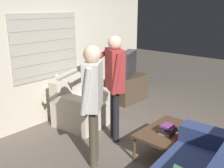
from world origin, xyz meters
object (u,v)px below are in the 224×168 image
(armchair_beige, at_px, (82,106))
(floor_fan, at_px, (111,106))
(person_left_standing, at_px, (92,92))
(soda_can, at_px, (178,137))
(tv, at_px, (128,64))
(coffee_table, at_px, (169,133))
(spare_remote, at_px, (173,127))
(person_right_standing, at_px, (114,76))
(book_stack, at_px, (168,130))

(armchair_beige, xyz_separation_m, floor_fan, (0.71, -0.09, -0.17))
(person_left_standing, distance_m, soda_can, 1.25)
(tv, xyz_separation_m, floor_fan, (-0.80, -0.23, -0.70))
(soda_can, bearing_deg, coffee_table, 50.44)
(person_left_standing, height_order, spare_remote, person_left_standing)
(person_right_standing, bearing_deg, floor_fan, -13.41)
(coffee_table, height_order, person_left_standing, person_left_standing)
(book_stack, height_order, spare_remote, book_stack)
(person_left_standing, bearing_deg, soda_can, -88.76)
(person_left_standing, xyz_separation_m, floor_fan, (1.48, 1.00, -0.87))
(person_right_standing, relative_size, soda_can, 13.20)
(person_left_standing, distance_m, spare_remote, 1.33)
(armchair_beige, bearing_deg, spare_remote, 89.61)
(tv, height_order, person_left_standing, person_left_standing)
(book_stack, bearing_deg, coffee_table, 18.92)
(book_stack, bearing_deg, soda_can, -117.64)
(person_left_standing, bearing_deg, book_stack, -76.69)
(book_stack, bearing_deg, person_left_standing, 138.98)
(soda_can, height_order, spare_remote, soda_can)
(book_stack, distance_m, soda_can, 0.24)
(floor_fan, bearing_deg, spare_remote, -106.90)
(spare_remote, bearing_deg, coffee_table, 169.72)
(book_stack, relative_size, soda_can, 1.89)
(book_stack, xyz_separation_m, spare_remote, (0.20, 0.03, -0.05))
(soda_can, relative_size, spare_remote, 0.93)
(armchair_beige, relative_size, spare_remote, 7.20)
(tv, xyz_separation_m, soda_can, (-1.61, -2.11, -0.41))
(person_left_standing, xyz_separation_m, book_stack, (0.78, -0.67, -0.58))
(tv, relative_size, book_stack, 3.23)
(person_right_standing, distance_m, floor_fan, 1.40)
(person_left_standing, bearing_deg, spare_remote, -69.05)
(spare_remote, relative_size, floor_fan, 0.38)
(person_left_standing, relative_size, floor_fan, 4.60)
(coffee_table, height_order, person_right_standing, person_right_standing)
(book_stack, distance_m, spare_remote, 0.21)
(armchair_beige, height_order, spare_remote, armchair_beige)
(armchair_beige, bearing_deg, person_left_standing, 47.37)
(armchair_beige, distance_m, spare_remote, 1.74)
(person_right_standing, bearing_deg, armchair_beige, 28.13)
(floor_fan, bearing_deg, coffee_table, -110.43)
(armchair_beige, bearing_deg, book_stack, 82.95)
(armchair_beige, relative_size, floor_fan, 2.75)
(person_left_standing, bearing_deg, person_right_standing, -16.18)
(person_left_standing, height_order, floor_fan, person_left_standing)
(tv, bearing_deg, spare_remote, 31.49)
(armchair_beige, height_order, floor_fan, armchair_beige)
(book_stack, xyz_separation_m, floor_fan, (0.70, 1.67, -0.29))
(coffee_table, bearing_deg, spare_remote, 0.10)
(person_left_standing, xyz_separation_m, soda_can, (0.67, -0.89, -0.58))
(person_right_standing, height_order, book_stack, person_right_standing)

